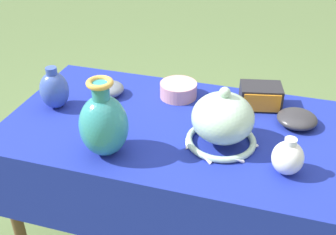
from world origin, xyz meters
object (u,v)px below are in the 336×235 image
(vase_tall_bulbous, at_px, (104,124))
(mosaic_tile_box, at_px, (261,96))
(jar_round_porcelain, at_px, (288,157))
(jar_round_cobalt, at_px, (54,90))
(vase_dome_bell, at_px, (223,121))
(bowl_shallow_slate, at_px, (109,89))
(bowl_shallow_charcoal, at_px, (297,119))
(pot_squat_rose, at_px, (178,90))

(vase_tall_bulbous, distance_m, mosaic_tile_box, 0.63)
(vase_tall_bulbous, distance_m, jar_round_porcelain, 0.57)
(vase_tall_bulbous, bearing_deg, jar_round_cobalt, 144.62)
(vase_dome_bell, height_order, jar_round_cobalt, vase_dome_bell)
(bowl_shallow_slate, distance_m, jar_round_porcelain, 0.77)
(mosaic_tile_box, bearing_deg, bowl_shallow_charcoal, -46.18)
(jar_round_cobalt, height_order, jar_round_porcelain, jar_round_cobalt)
(vase_tall_bulbous, height_order, jar_round_porcelain, vase_tall_bulbous)
(vase_tall_bulbous, relative_size, bowl_shallow_charcoal, 1.84)
(bowl_shallow_slate, bearing_deg, jar_round_cobalt, -136.67)
(vase_tall_bulbous, relative_size, jar_round_porcelain, 2.14)
(vase_dome_bell, xyz_separation_m, bowl_shallow_charcoal, (0.24, 0.19, -0.06))
(vase_dome_bell, relative_size, pot_squat_rose, 1.71)
(jar_round_porcelain, bearing_deg, vase_tall_bulbous, -173.55)
(vase_tall_bulbous, height_order, jar_round_cobalt, vase_tall_bulbous)
(bowl_shallow_charcoal, relative_size, jar_round_porcelain, 1.16)
(bowl_shallow_slate, bearing_deg, vase_tall_bulbous, -67.94)
(pot_squat_rose, xyz_separation_m, bowl_shallow_slate, (-0.27, -0.07, -0.00))
(pot_squat_rose, bearing_deg, jar_round_cobalt, -153.52)
(bowl_shallow_charcoal, height_order, bowl_shallow_slate, bowl_shallow_slate)
(vase_dome_bell, height_order, bowl_shallow_charcoal, vase_dome_bell)
(jar_round_cobalt, distance_m, jar_round_porcelain, 0.88)
(mosaic_tile_box, relative_size, jar_round_porcelain, 1.42)
(bowl_shallow_charcoal, bearing_deg, pot_squat_rose, 170.55)
(mosaic_tile_box, relative_size, jar_round_cobalt, 1.05)
(pot_squat_rose, bearing_deg, bowl_shallow_charcoal, -9.45)
(pot_squat_rose, distance_m, bowl_shallow_slate, 0.28)
(bowl_shallow_slate, height_order, jar_round_porcelain, jar_round_porcelain)
(bowl_shallow_charcoal, distance_m, bowl_shallow_slate, 0.73)
(bowl_shallow_charcoal, xyz_separation_m, jar_round_porcelain, (-0.02, -0.29, 0.03))
(jar_round_cobalt, bearing_deg, vase_dome_bell, -4.91)
(mosaic_tile_box, bearing_deg, vase_tall_bulbous, -147.32)
(mosaic_tile_box, height_order, bowl_shallow_charcoal, mosaic_tile_box)
(vase_tall_bulbous, height_order, mosaic_tile_box, vase_tall_bulbous)
(bowl_shallow_charcoal, relative_size, bowl_shallow_slate, 1.18)
(jar_round_cobalt, bearing_deg, bowl_shallow_slate, 43.33)
(vase_tall_bulbous, bearing_deg, mosaic_tile_box, 44.96)
(vase_tall_bulbous, height_order, vase_dome_bell, vase_tall_bulbous)
(bowl_shallow_charcoal, xyz_separation_m, bowl_shallow_slate, (-0.73, 0.01, 0.00))
(mosaic_tile_box, distance_m, pot_squat_rose, 0.32)
(pot_squat_rose, distance_m, jar_round_cobalt, 0.48)
(jar_round_porcelain, bearing_deg, mosaic_tile_box, 107.54)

